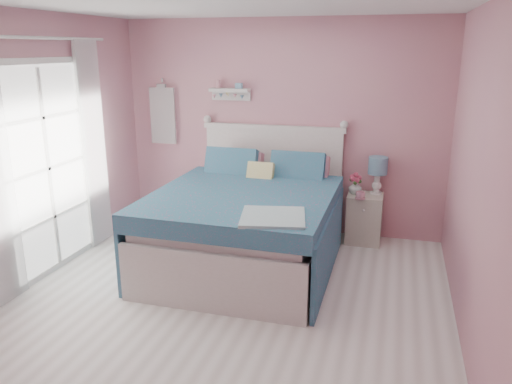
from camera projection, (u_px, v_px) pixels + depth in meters
The scene contains 12 objects.
floor at pixel (220, 311), 4.43m from camera, with size 4.50×4.50×0.00m, color silver.
room_shell at pixel (217, 134), 3.99m from camera, with size 4.50×4.50×4.50m.
bed at pixel (248, 224), 5.35m from camera, with size 1.82×2.31×1.34m.
nightstand at pixel (364, 218), 5.94m from camera, with size 0.41×0.40×0.59m.
table_lamp at pixel (378, 168), 5.81m from camera, with size 0.22×0.22×0.44m.
vase at pixel (355, 187), 5.88m from camera, with size 0.15×0.15×0.16m, color silver.
teacup at pixel (360, 195), 5.70m from camera, with size 0.11×0.11×0.08m, color pink.
roses at pixel (355, 178), 5.84m from camera, with size 0.14×0.11×0.12m.
wall_shelf at pixel (230, 91), 6.14m from camera, with size 0.50×0.15×0.25m.
hanging_dress at pixel (163, 116), 6.47m from camera, with size 0.34×0.03×0.72m, color white.
french_door at pixel (48, 169), 5.02m from camera, with size 0.04×1.32×2.16m.
curtain_far at pixel (94, 146), 5.67m from camera, with size 0.04×0.40×2.32m, color white.
Camera 1 is at (1.39, -3.73, 2.25)m, focal length 35.00 mm.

